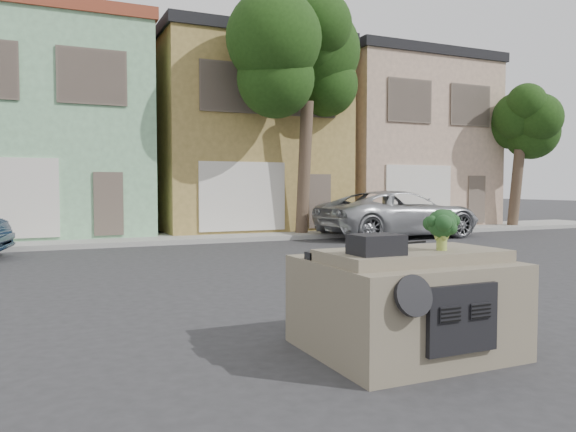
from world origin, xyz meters
TOP-DOWN VIEW (x-y plane):
  - ground_plane at (0.00, 0.00)m, footprint 120.00×120.00m
  - sidewalk at (0.00, 10.50)m, footprint 40.00×3.00m
  - townhouse_mint at (-3.50, 14.50)m, footprint 7.20×8.20m
  - townhouse_tan at (4.00, 14.50)m, footprint 7.20×8.20m
  - townhouse_beige at (11.50, 14.50)m, footprint 7.20×8.20m
  - silver_pickup at (8.03, 8.39)m, footprint 6.01×2.94m
  - tree_near at (5.00, 9.80)m, footprint 4.40×4.00m
  - tree_far at (15.00, 9.80)m, footprint 3.20×3.00m
  - car_dashboard at (0.00, -3.00)m, footprint 2.00×1.80m
  - instrument_hump at (-0.58, -3.35)m, footprint 0.48×0.38m
  - wiper_arm at (0.28, -2.62)m, footprint 0.69×0.15m
  - broccoli at (0.26, -3.31)m, footprint 0.51×0.51m

SIDE VIEW (x-z plane):
  - ground_plane at x=0.00m, z-range 0.00..0.00m
  - silver_pickup at x=8.03m, z-range -0.82..0.82m
  - sidewalk at x=0.00m, z-range 0.00..0.15m
  - car_dashboard at x=0.00m, z-range 0.00..1.12m
  - wiper_arm at x=0.28m, z-range 1.12..1.14m
  - instrument_hump at x=-0.58m, z-range 1.12..1.32m
  - broccoli at x=0.26m, z-range 1.12..1.56m
  - tree_far at x=15.00m, z-range 0.00..6.00m
  - townhouse_mint at x=-3.50m, z-range 0.00..7.55m
  - townhouse_tan at x=4.00m, z-range 0.00..7.55m
  - townhouse_beige at x=11.50m, z-range 0.00..7.55m
  - tree_near at x=5.00m, z-range 0.00..8.50m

